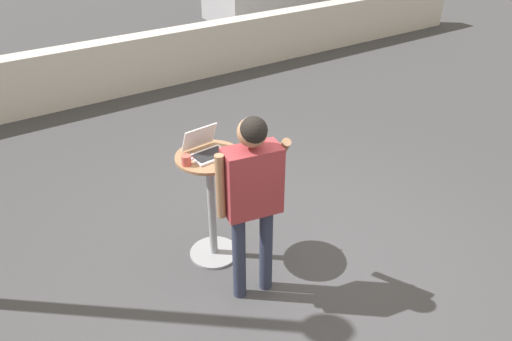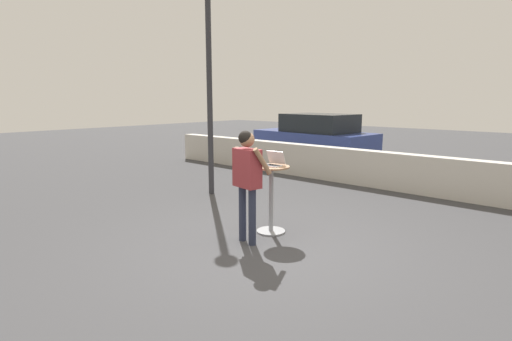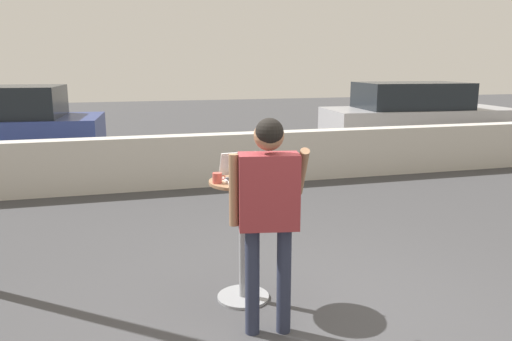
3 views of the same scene
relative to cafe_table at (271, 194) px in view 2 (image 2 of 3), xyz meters
The scene contains 8 objects.
ground_plane 0.97m from the cafe_table, 53.95° to the right, with size 50.00×50.00×0.00m, color #3D3D3F.
pavement_kerb 4.29m from the cafe_table, 84.14° to the left, with size 15.65×0.35×0.87m.
cafe_table is the anchor object (origin of this frame).
laptop 0.51m from the cafe_table, 97.04° to the left, with size 0.33×0.33×0.23m.
coffee_mug 0.54m from the cafe_table, behind, with size 0.11×0.08×0.09m.
standing_person 0.75m from the cafe_table, 85.79° to the right, with size 0.61×0.34×1.66m.
parked_car_further_down 6.80m from the cafe_table, 117.83° to the left, with size 3.99×2.09×1.64m.
street_lamp 3.68m from the cafe_table, 157.08° to the left, with size 0.32×0.32×4.46m.
Camera 2 is at (3.48, -4.12, 2.10)m, focal length 28.00 mm.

